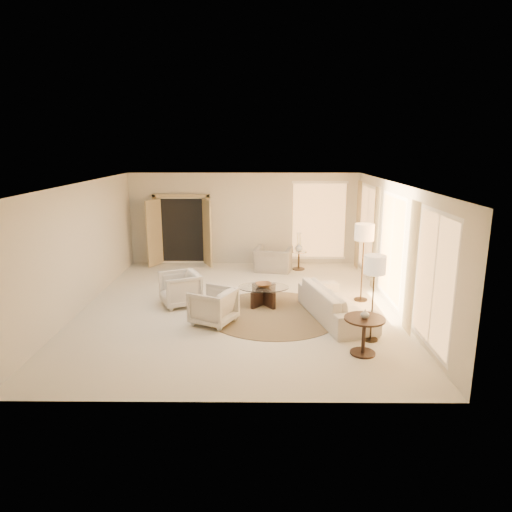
{
  "coord_description": "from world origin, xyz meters",
  "views": [
    {
      "loc": [
        0.49,
        -9.88,
        3.6
      ],
      "look_at": [
        0.4,
        0.4,
        1.1
      ],
      "focal_mm": 32.0,
      "sensor_mm": 36.0,
      "label": 1
    }
  ],
  "objects_px": {
    "side_table": "(299,258)",
    "coffee_table": "(263,293)",
    "sofa": "(336,303)",
    "armchair_left": "(180,287)",
    "armchair_right": "(213,305)",
    "end_vase": "(365,314)",
    "floor_lamp_far": "(375,269)",
    "bowl": "(263,285)",
    "side_vase": "(299,247)",
    "accent_chair": "(273,255)",
    "floor_lamp_near": "(364,236)",
    "end_table": "(364,329)"
  },
  "relations": [
    {
      "from": "side_table",
      "to": "sofa",
      "type": "bearing_deg",
      "value": -83.29
    },
    {
      "from": "armchair_right",
      "to": "side_vase",
      "type": "distance_m",
      "value": 4.77
    },
    {
      "from": "sofa",
      "to": "armchair_left",
      "type": "relative_size",
      "value": 2.76
    },
    {
      "from": "armchair_left",
      "to": "sofa",
      "type": "bearing_deg",
      "value": 52.72
    },
    {
      "from": "side_table",
      "to": "end_vase",
      "type": "xyz_separation_m",
      "value": [
        0.67,
        -5.67,
        0.41
      ]
    },
    {
      "from": "armchair_right",
      "to": "side_table",
      "type": "height_order",
      "value": "armchair_right"
    },
    {
      "from": "floor_lamp_far",
      "to": "armchair_right",
      "type": "bearing_deg",
      "value": 165.03
    },
    {
      "from": "armchair_left",
      "to": "armchair_right",
      "type": "relative_size",
      "value": 1.04
    },
    {
      "from": "sofa",
      "to": "floor_lamp_far",
      "type": "relative_size",
      "value": 1.42
    },
    {
      "from": "sofa",
      "to": "floor_lamp_far",
      "type": "distance_m",
      "value": 1.62
    },
    {
      "from": "armchair_left",
      "to": "armchair_right",
      "type": "height_order",
      "value": "armchair_left"
    },
    {
      "from": "armchair_right",
      "to": "armchair_left",
      "type": "bearing_deg",
      "value": -115.94
    },
    {
      "from": "side_table",
      "to": "accent_chair",
      "type": "bearing_deg",
      "value": -167.08
    },
    {
      "from": "sofa",
      "to": "armchair_left",
      "type": "distance_m",
      "value": 3.55
    },
    {
      "from": "armchair_left",
      "to": "floor_lamp_near",
      "type": "xyz_separation_m",
      "value": [
        4.24,
        0.37,
        1.14
      ]
    },
    {
      "from": "armchair_right",
      "to": "end_vase",
      "type": "relative_size",
      "value": 5.16
    },
    {
      "from": "sofa",
      "to": "end_vase",
      "type": "distance_m",
      "value": 1.77
    },
    {
      "from": "end_table",
      "to": "floor_lamp_far",
      "type": "distance_m",
      "value": 1.15
    },
    {
      "from": "accent_chair",
      "to": "coffee_table",
      "type": "relative_size",
      "value": 0.89
    },
    {
      "from": "coffee_table",
      "to": "floor_lamp_far",
      "type": "height_order",
      "value": "floor_lamp_far"
    },
    {
      "from": "armchair_right",
      "to": "side_vase",
      "type": "bearing_deg",
      "value": 179.36
    },
    {
      "from": "coffee_table",
      "to": "floor_lamp_near",
      "type": "xyz_separation_m",
      "value": [
        2.33,
        0.32,
        1.3
      ]
    },
    {
      "from": "side_table",
      "to": "side_vase",
      "type": "bearing_deg",
      "value": 90.0
    },
    {
      "from": "end_vase",
      "to": "sofa",
      "type": "bearing_deg",
      "value": 96.9
    },
    {
      "from": "accent_chair",
      "to": "coffee_table",
      "type": "distance_m",
      "value": 2.95
    },
    {
      "from": "side_table",
      "to": "bowl",
      "type": "height_order",
      "value": "side_table"
    },
    {
      "from": "end_table",
      "to": "floor_lamp_near",
      "type": "height_order",
      "value": "floor_lamp_near"
    },
    {
      "from": "accent_chair",
      "to": "end_table",
      "type": "bearing_deg",
      "value": 115.9
    },
    {
      "from": "accent_chair",
      "to": "side_table",
      "type": "height_order",
      "value": "accent_chair"
    },
    {
      "from": "sofa",
      "to": "bowl",
      "type": "bearing_deg",
      "value": 47.19
    },
    {
      "from": "side_table",
      "to": "end_vase",
      "type": "bearing_deg",
      "value": -83.23
    },
    {
      "from": "accent_chair",
      "to": "side_table",
      "type": "xyz_separation_m",
      "value": [
        0.77,
        0.18,
        -0.13
      ]
    },
    {
      "from": "accent_chair",
      "to": "side_table",
      "type": "bearing_deg",
      "value": -155.86
    },
    {
      "from": "armchair_left",
      "to": "side_vase",
      "type": "relative_size",
      "value": 3.23
    },
    {
      "from": "armchair_right",
      "to": "end_vase",
      "type": "xyz_separation_m",
      "value": [
        2.79,
        -1.41,
        0.34
      ]
    },
    {
      "from": "end_table",
      "to": "side_table",
      "type": "height_order",
      "value": "end_table"
    },
    {
      "from": "floor_lamp_near",
      "to": "side_vase",
      "type": "distance_m",
      "value": 3.18
    },
    {
      "from": "accent_chair",
      "to": "floor_lamp_far",
      "type": "distance_m",
      "value": 5.28
    },
    {
      "from": "accent_chair",
      "to": "armchair_left",
      "type": "bearing_deg",
      "value": 64.52
    },
    {
      "from": "accent_chair",
      "to": "end_table",
      "type": "xyz_separation_m",
      "value": [
        1.44,
        -5.49,
        -0.0
      ]
    },
    {
      "from": "armchair_left",
      "to": "side_vase",
      "type": "height_order",
      "value": "armchair_left"
    },
    {
      "from": "coffee_table",
      "to": "end_vase",
      "type": "distance_m",
      "value": 3.14
    },
    {
      "from": "bowl",
      "to": "accent_chair",
      "type": "bearing_deg",
      "value": 84.06
    },
    {
      "from": "floor_lamp_far",
      "to": "coffee_table",
      "type": "bearing_deg",
      "value": 135.58
    },
    {
      "from": "floor_lamp_far",
      "to": "floor_lamp_near",
      "type": "bearing_deg",
      "value": 82.34
    },
    {
      "from": "armchair_right",
      "to": "end_vase",
      "type": "height_order",
      "value": "end_vase"
    },
    {
      "from": "side_table",
      "to": "coffee_table",
      "type": "bearing_deg",
      "value": -109.04
    },
    {
      "from": "coffee_table",
      "to": "end_table",
      "type": "distance_m",
      "value": 3.11
    },
    {
      "from": "floor_lamp_far",
      "to": "bowl",
      "type": "relative_size",
      "value": 4.5
    },
    {
      "from": "armchair_right",
      "to": "end_table",
      "type": "xyz_separation_m",
      "value": [
        2.79,
        -1.41,
        0.05
      ]
    }
  ]
}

